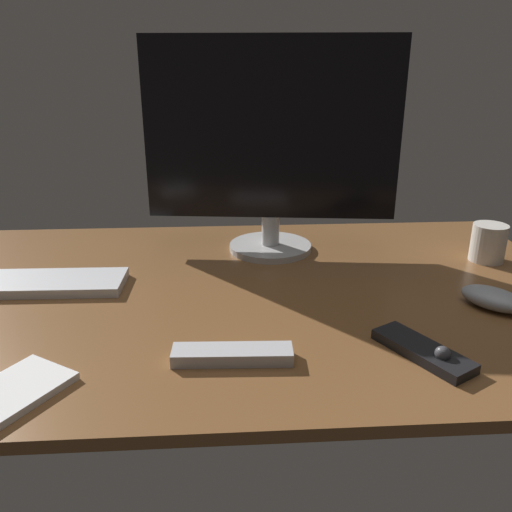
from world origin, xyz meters
TOP-DOWN VIEW (x-y plane):
  - desk at (0.00, 0.00)cm, footprint 140.00×84.00cm
  - monitor at (9.37, 22.36)cm, footprint 56.24×19.40cm
  - keyboard at (-40.90, 3.51)cm, footprint 38.48×12.06cm
  - computer_mouse at (47.03, -10.96)cm, footprint 12.69×13.40cm
  - media_remote at (28.51, -26.47)cm, footprint 12.82×16.77cm
  - tv_remote at (-0.67, -25.83)cm, footprint 18.27×5.17cm
  - coffee_mug at (57.35, 12.33)cm, footprint 7.53×7.53cm
  - notepad at (-30.49, -32.75)cm, footprint 16.27×17.67cm

SIDE VIEW (x-z plane):
  - desk at x=0.00cm, z-range 0.00..2.00cm
  - notepad at x=-30.49cm, z-range 2.00..3.08cm
  - media_remote at x=28.51cm, z-range 1.31..4.51cm
  - keyboard at x=-40.90cm, z-range 2.00..3.84cm
  - tv_remote at x=-0.67cm, z-range 2.00..4.02cm
  - computer_mouse at x=47.03cm, z-range 2.00..5.65cm
  - coffee_mug at x=57.35cm, z-range 2.00..10.41cm
  - monitor at x=9.37cm, z-range 3.61..51.27cm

